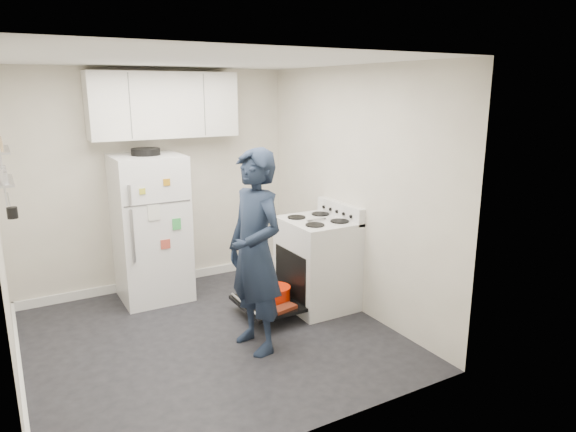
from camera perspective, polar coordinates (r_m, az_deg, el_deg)
room at (r=4.59m, az=-9.55°, el=0.37°), size 3.21×3.21×2.51m
electric_range at (r=5.46m, az=3.15°, el=-5.34°), size 0.66×0.76×1.10m
open_oven_door at (r=5.29m, az=-1.89°, el=-9.17°), size 0.55×0.71×0.23m
refrigerator at (r=5.78m, az=-15.00°, el=-1.24°), size 0.72×0.74×1.66m
upper_cabinets at (r=5.84m, az=-13.62°, el=11.90°), size 1.60×0.33×0.70m
wall_shelf_rack at (r=4.70m, az=-29.21°, el=4.91°), size 0.14×0.60×0.61m
person at (r=4.45m, az=-3.67°, el=-4.03°), size 0.52×0.71×1.80m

